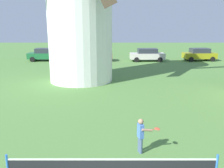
% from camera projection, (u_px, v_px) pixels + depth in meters
% --- Properties ---
extents(player_far, '(0.79, 0.40, 1.23)m').
position_uv_depth(player_far, '(141.00, 134.00, 8.09)').
color(player_far, slate).
rests_on(player_far, ground_plane).
extents(parked_car_green, '(4.35, 2.04, 1.56)m').
position_uv_depth(parked_car_green, '(46.00, 54.00, 29.74)').
color(parked_car_green, '#1E6638').
rests_on(parked_car_green, ground_plane).
extents(parked_car_red, '(4.62, 2.23, 1.56)m').
position_uv_depth(parked_car_red, '(94.00, 55.00, 29.41)').
color(parked_car_red, red).
rests_on(parked_car_red, ground_plane).
extents(parked_car_cream, '(4.25, 2.00, 1.56)m').
position_uv_depth(parked_car_cream, '(147.00, 55.00, 29.44)').
color(parked_car_cream, silver).
rests_on(parked_car_cream, ground_plane).
extents(parked_car_mustard, '(4.05, 2.07, 1.56)m').
position_uv_depth(parked_car_mustard, '(199.00, 54.00, 29.84)').
color(parked_car_mustard, '#999919').
rests_on(parked_car_mustard, ground_plane).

